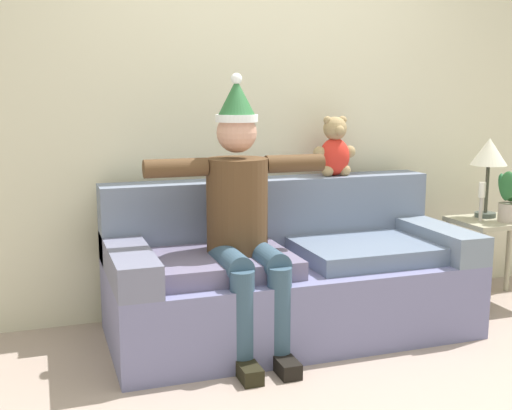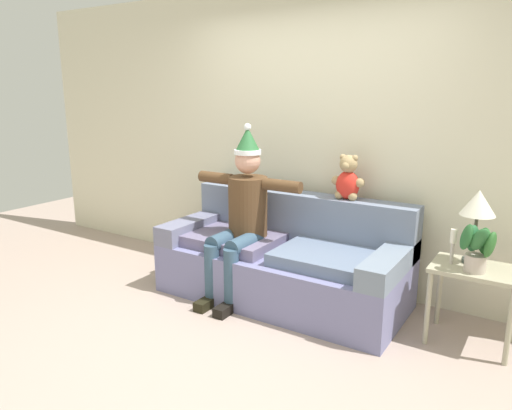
% 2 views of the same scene
% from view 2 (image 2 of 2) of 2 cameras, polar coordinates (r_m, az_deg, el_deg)
% --- Properties ---
extents(ground_plane, '(10.00, 10.00, 0.00)m').
position_cam_2_polar(ground_plane, '(3.59, -4.91, -16.31)').
color(ground_plane, tan).
extents(back_wall, '(7.00, 0.10, 2.70)m').
position_cam_2_polar(back_wall, '(4.46, 7.01, 7.90)').
color(back_wall, beige).
rests_on(back_wall, ground_plane).
extents(couch, '(2.09, 0.93, 0.88)m').
position_cam_2_polar(couch, '(4.22, 3.43, -6.54)').
color(couch, slate).
rests_on(couch, ground_plane).
extents(person_seated, '(1.02, 0.77, 1.51)m').
position_cam_2_polar(person_seated, '(4.12, -1.69, -0.83)').
color(person_seated, '#533821').
rests_on(person_seated, ground_plane).
extents(teddy_bear, '(0.29, 0.17, 0.38)m').
position_cam_2_polar(teddy_bear, '(4.10, 10.83, 3.01)').
color(teddy_bear, red).
rests_on(teddy_bear, couch).
extents(side_table, '(0.58, 0.42, 0.58)m').
position_cam_2_polar(side_table, '(3.74, 24.49, -8.10)').
color(side_table, '#AAA487').
rests_on(side_table, ground_plane).
extents(table_lamp, '(0.24, 0.24, 0.53)m').
position_cam_2_polar(table_lamp, '(3.68, 24.85, -0.15)').
color(table_lamp, '#434E48').
rests_on(table_lamp, side_table).
extents(potted_plant, '(0.27, 0.25, 0.34)m').
position_cam_2_polar(potted_plant, '(3.56, 24.79, -4.56)').
color(potted_plant, '#BEAD9F').
rests_on(potted_plant, side_table).
extents(candle_tall, '(0.04, 0.04, 0.26)m').
position_cam_2_polar(candle_tall, '(3.66, 22.34, -4.03)').
color(candle_tall, beige).
rests_on(candle_tall, side_table).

